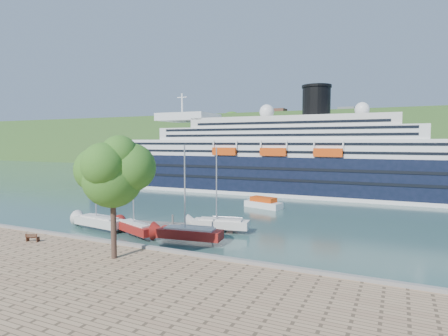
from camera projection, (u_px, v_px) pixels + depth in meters
ground at (80, 247)px, 40.79m from camera, size 400.00×400.00×0.00m
far_hillside at (325, 141)px, 170.77m from camera, size 400.00×50.00×24.00m
quay_coping at (78, 237)px, 40.52m from camera, size 220.00×0.50×0.30m
cruise_ship at (267, 140)px, 84.73m from camera, size 105.04×16.85×23.54m
park_bench at (33, 237)px, 39.22m from camera, size 1.56×0.96×0.93m
promenade_tree at (113, 193)px, 33.22m from camera, size 7.18×7.18×11.89m
floating_pontoon at (158, 225)px, 50.71m from camera, size 18.96×6.28×0.42m
sailboat_white_near at (99, 189)px, 48.29m from camera, size 8.44×3.34×10.61m
sailboat_red at (136, 196)px, 45.20m from camera, size 7.88×4.80×9.87m
sailboat_white_far at (221, 192)px, 47.14m from camera, size 8.18×3.69×10.21m
tender_launch at (263, 202)px, 64.94m from camera, size 7.19×4.16×1.88m
sailboat_extra at (190, 197)px, 41.92m from camera, size 8.46×3.36×10.63m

